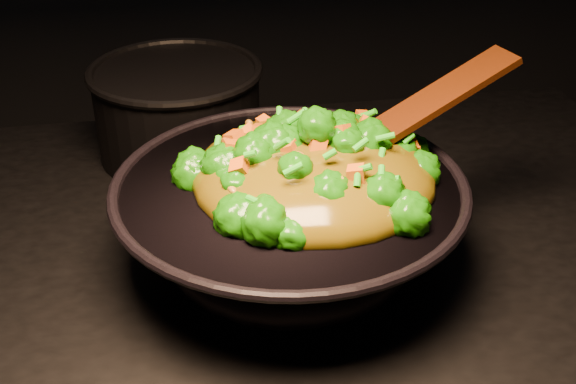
{
  "coord_description": "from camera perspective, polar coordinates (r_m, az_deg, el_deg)",
  "views": [
    {
      "loc": [
        -0.08,
        -0.64,
        1.41
      ],
      "look_at": [
        0.04,
        0.03,
        0.99
      ],
      "focal_mm": 45.0,
      "sensor_mm": 36.0,
      "label": 1
    }
  ],
  "objects": [
    {
      "name": "back_pot",
      "position": [
        1.06,
        -8.67,
        6.4
      ],
      "size": [
        0.26,
        0.26,
        0.13
      ],
      "primitive_type": "cylinder",
      "rotation": [
        0.0,
        0.0,
        -0.13
      ],
      "color": "black",
      "rests_on": "stovetop"
    },
    {
      "name": "stir_fry",
      "position": [
        0.77,
        2.1,
        3.94
      ],
      "size": [
        0.34,
        0.34,
        0.09
      ],
      "primitive_type": null,
      "rotation": [
        0.0,
        0.0,
        -0.31
      ],
      "color": "#186407",
      "rests_on": "wok"
    },
    {
      "name": "spatula",
      "position": [
        0.81,
        8.65,
        5.46
      ],
      "size": [
        0.29,
        0.12,
        0.12
      ],
      "primitive_type": "cube",
      "rotation": [
        0.0,
        -0.38,
        0.25
      ],
      "color": "#3A1908",
      "rests_on": "wok"
    },
    {
      "name": "wok",
      "position": [
        0.81,
        0.12,
        -2.66
      ],
      "size": [
        0.47,
        0.47,
        0.11
      ],
      "primitive_type": null,
      "rotation": [
        0.0,
        0.0,
        0.28
      ],
      "color": "black",
      "rests_on": "stovetop"
    }
  ]
}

